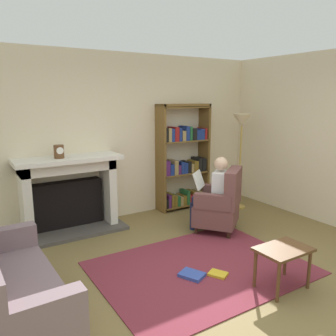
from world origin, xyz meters
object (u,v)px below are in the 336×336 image
(bookshelf, at_px, (183,159))
(sofa_floral, at_px, (9,293))
(armchair_reading, at_px, (221,204))
(mantel_clock, at_px, (59,152))
(side_table, at_px, (283,254))
(fireplace, at_px, (69,192))
(seated_reader, at_px, (214,191))
(floor_lamp, at_px, (241,129))

(bookshelf, height_order, sofa_floral, bookshelf)
(bookshelf, bearing_deg, armchair_reading, -97.43)
(mantel_clock, height_order, side_table, mantel_clock)
(fireplace, distance_m, seated_reader, 2.16)
(bookshelf, relative_size, armchair_reading, 1.94)
(fireplace, distance_m, armchair_reading, 2.28)
(mantel_clock, bearing_deg, sofa_floral, -117.65)
(mantel_clock, relative_size, floor_lamp, 0.11)
(bookshelf, relative_size, seated_reader, 1.65)
(bookshelf, bearing_deg, mantel_clock, -176.49)
(mantel_clock, distance_m, sofa_floral, 2.27)
(fireplace, xyz_separation_m, side_table, (1.43, -2.79, -0.22))
(mantel_clock, distance_m, armchair_reading, 2.48)
(armchair_reading, relative_size, sofa_floral, 0.56)
(bookshelf, height_order, side_table, bookshelf)
(armchair_reading, xyz_separation_m, seated_reader, (-0.07, 0.09, 0.20))
(fireplace, relative_size, mantel_clock, 8.26)
(mantel_clock, height_order, sofa_floral, mantel_clock)
(armchair_reading, bearing_deg, bookshelf, -135.75)
(sofa_floral, height_order, side_table, sofa_floral)
(sofa_floral, bearing_deg, mantel_clock, -29.26)
(fireplace, height_order, side_table, fireplace)
(mantel_clock, xyz_separation_m, seated_reader, (1.98, -1.02, -0.62))
(fireplace, height_order, mantel_clock, mantel_clock)
(seated_reader, xyz_separation_m, side_table, (-0.42, -1.66, -0.24))
(mantel_clock, relative_size, side_table, 0.34)
(seated_reader, bearing_deg, floor_lamp, 170.58)
(bookshelf, height_order, seated_reader, bookshelf)
(seated_reader, bearing_deg, mantel_clock, -65.67)
(armchair_reading, bearing_deg, mantel_clock, -66.86)
(seated_reader, distance_m, side_table, 1.73)
(armchair_reading, distance_m, sofa_floral, 3.11)
(fireplace, distance_m, sofa_floral, 2.25)
(seated_reader, xyz_separation_m, floor_lamp, (1.10, 0.61, 0.83))
(fireplace, bearing_deg, armchair_reading, -32.39)
(bookshelf, xyz_separation_m, floor_lamp, (0.87, -0.55, 0.54))
(armchair_reading, height_order, side_table, armchair_reading)
(fireplace, height_order, seated_reader, fireplace)
(armchair_reading, xyz_separation_m, sofa_floral, (-3.02, -0.73, -0.10))
(fireplace, height_order, floor_lamp, floor_lamp)
(mantel_clock, height_order, floor_lamp, floor_lamp)
(armchair_reading, distance_m, side_table, 1.65)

